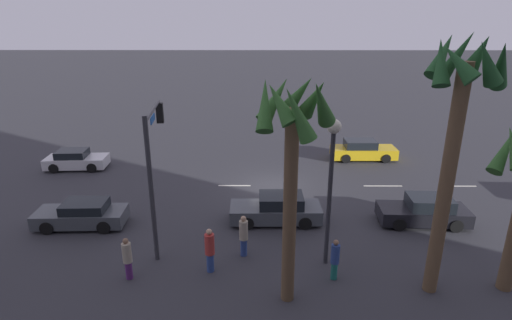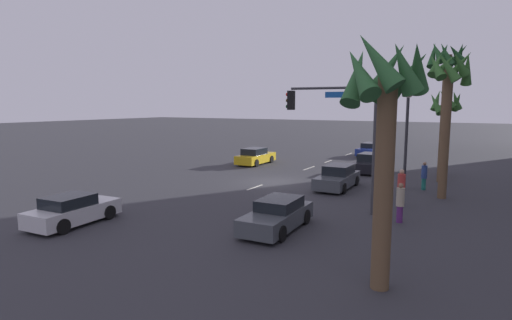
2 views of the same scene
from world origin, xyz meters
TOP-DOWN VIEW (x-y plane):
  - ground_plane at (0.00, 0.00)m, footprint 220.00×220.00m
  - lane_stripe_0 at (-18.00, 0.00)m, footprint 2.41×0.14m
  - lane_stripe_1 at (-11.52, 0.00)m, footprint 1.95×0.14m
  - lane_stripe_2 at (-6.80, 0.00)m, footprint 2.34×0.14m
  - lane_stripe_3 at (2.27, 0.00)m, footprint 1.97×0.14m
  - car_0 at (-7.42, 4.78)m, footprint 4.39×1.99m
  - car_1 at (-6.72, -5.04)m, footprint 4.58×1.88m
  - car_2 at (13.18, -2.97)m, footprint 4.07×2.00m
  - car_3 at (-0.11, 4.62)m, footprint 4.54×1.89m
  - car_4 at (-17.69, 2.32)m, footprint 4.57×1.98m
  - car_5 at (9.45, 5.15)m, footprint 4.36×1.89m
  - traffic_signal at (5.26, 6.59)m, footprint 0.70×4.49m
  - streetlamp at (-2.01, 8.29)m, footprint 0.56×0.56m
  - pedestrian_0 at (5.89, 9.43)m, footprint 0.49×0.49m
  - pedestrian_1 at (2.74, 8.93)m, footprint 0.53×0.53m
  - pedestrian_2 at (1.43, 7.75)m, footprint 0.49×0.49m
  - pedestrian_3 at (-2.16, 9.42)m, footprint 0.48×0.48m
  - palm_tree_0 at (-0.26, 10.63)m, footprint 2.71×2.58m
  - palm_tree_1 at (-5.68, 10.02)m, footprint 2.73×2.63m
  - palm_tree_2 at (13.01, 10.10)m, footprint 2.67×2.51m
  - palm_tree_3 at (-8.46, 9.89)m, footprint 2.43×2.62m

SIDE VIEW (x-z plane):
  - ground_plane at x=0.00m, z-range 0.00..0.00m
  - lane_stripe_0 at x=-18.00m, z-range 0.00..0.01m
  - lane_stripe_1 at x=-11.52m, z-range 0.00..0.01m
  - lane_stripe_2 at x=-6.80m, z-range 0.00..0.01m
  - lane_stripe_3 at x=2.27m, z-range 0.00..0.01m
  - car_5 at x=9.45m, z-range -0.04..1.26m
  - car_2 at x=13.18m, z-range -0.04..1.27m
  - car_4 at x=-17.69m, z-range -0.04..1.29m
  - car_0 at x=-7.42m, z-range -0.06..1.38m
  - car_1 at x=-6.72m, z-range -0.06..1.38m
  - car_3 at x=-0.11m, z-range -0.06..1.39m
  - pedestrian_3 at x=-2.16m, z-range 0.05..1.77m
  - pedestrian_0 at x=5.89m, z-range 0.05..1.83m
  - pedestrian_2 at x=1.43m, z-range 0.05..1.93m
  - pedestrian_1 at x=2.74m, z-range 0.05..1.96m
  - traffic_signal at x=5.26m, z-range 1.09..7.32m
  - streetlamp at x=-2.01m, z-range 1.24..7.41m
  - palm_tree_3 at x=-8.46m, z-range 1.27..7.63m
  - palm_tree_2 at x=13.01m, z-range 1.54..8.66m
  - palm_tree_0 at x=-0.26m, z-range 2.02..10.21m
  - palm_tree_1 at x=-5.68m, z-range 2.12..11.57m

